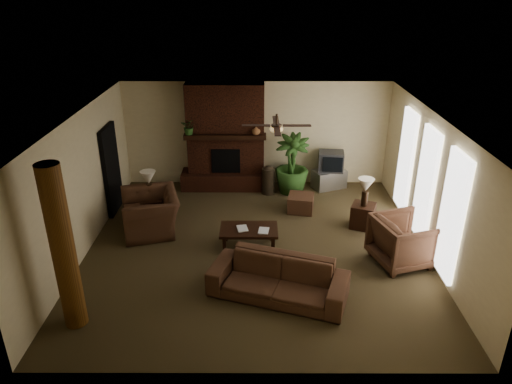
{
  "coord_description": "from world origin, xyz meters",
  "views": [
    {
      "loc": [
        0.02,
        -8.6,
        5.17
      ],
      "look_at": [
        0.0,
        0.4,
        1.1
      ],
      "focal_mm": 33.07,
      "sensor_mm": 36.0,
      "label": 1
    }
  ],
  "objects_px": {
    "armchair_left": "(150,206)",
    "lamp_left": "(148,179)",
    "coffee_table": "(249,231)",
    "tv_stand": "(329,179)",
    "ottoman": "(301,203)",
    "floor_plant": "(291,176)",
    "sofa": "(278,273)",
    "log_column": "(63,249)",
    "floor_vase": "(268,178)",
    "lamp_right": "(366,187)",
    "armchair_right": "(404,239)",
    "side_table_left": "(152,209)",
    "side_table_right": "(363,216)"
  },
  "relations": [
    {
      "from": "side_table_left",
      "to": "floor_vase",
      "type": "bearing_deg",
      "value": 28.71
    },
    {
      "from": "coffee_table",
      "to": "floor_vase",
      "type": "xyz_separation_m",
      "value": [
        0.47,
        2.73,
        0.06
      ]
    },
    {
      "from": "tv_stand",
      "to": "side_table_right",
      "type": "height_order",
      "value": "side_table_right"
    },
    {
      "from": "lamp_right",
      "to": "ottoman",
      "type": "bearing_deg",
      "value": 147.47
    },
    {
      "from": "floor_vase",
      "to": "log_column",
      "type": "bearing_deg",
      "value": -122.33
    },
    {
      "from": "armchair_right",
      "to": "side_table_left",
      "type": "relative_size",
      "value": 1.96
    },
    {
      "from": "coffee_table",
      "to": "floor_vase",
      "type": "distance_m",
      "value": 2.77
    },
    {
      "from": "coffee_table",
      "to": "lamp_right",
      "type": "height_order",
      "value": "lamp_right"
    },
    {
      "from": "sofa",
      "to": "side_table_left",
      "type": "distance_m",
      "value": 4.07
    },
    {
      "from": "armchair_right",
      "to": "floor_vase",
      "type": "relative_size",
      "value": 1.4
    },
    {
      "from": "armchair_right",
      "to": "coffee_table",
      "type": "distance_m",
      "value": 3.1
    },
    {
      "from": "log_column",
      "to": "sofa",
      "type": "relative_size",
      "value": 1.16
    },
    {
      "from": "log_column",
      "to": "armchair_right",
      "type": "relative_size",
      "value": 2.59
    },
    {
      "from": "ottoman",
      "to": "floor_plant",
      "type": "height_order",
      "value": "floor_plant"
    },
    {
      "from": "armchair_left",
      "to": "lamp_left",
      "type": "bearing_deg",
      "value": 175.98
    },
    {
      "from": "armchair_left",
      "to": "tv_stand",
      "type": "bearing_deg",
      "value": 103.38
    },
    {
      "from": "sofa",
      "to": "armchair_left",
      "type": "height_order",
      "value": "armchair_left"
    },
    {
      "from": "floor_plant",
      "to": "floor_vase",
      "type": "bearing_deg",
      "value": -170.96
    },
    {
      "from": "armchair_right",
      "to": "coffee_table",
      "type": "bearing_deg",
      "value": 61.2
    },
    {
      "from": "armchair_right",
      "to": "floor_vase",
      "type": "height_order",
      "value": "armchair_right"
    },
    {
      "from": "lamp_right",
      "to": "side_table_left",
      "type": "bearing_deg",
      "value": 175.76
    },
    {
      "from": "sofa",
      "to": "floor_plant",
      "type": "height_order",
      "value": "sofa"
    },
    {
      "from": "sofa",
      "to": "armchair_right",
      "type": "relative_size",
      "value": 2.24
    },
    {
      "from": "side_table_left",
      "to": "log_column",
      "type": "bearing_deg",
      "value": -97.92
    },
    {
      "from": "armchair_right",
      "to": "lamp_right",
      "type": "distance_m",
      "value": 1.61
    },
    {
      "from": "log_column",
      "to": "armchair_right",
      "type": "bearing_deg",
      "value": 17.34
    },
    {
      "from": "log_column",
      "to": "tv_stand",
      "type": "height_order",
      "value": "log_column"
    },
    {
      "from": "sofa",
      "to": "coffee_table",
      "type": "distance_m",
      "value": 1.78
    },
    {
      "from": "coffee_table",
      "to": "floor_vase",
      "type": "height_order",
      "value": "floor_vase"
    },
    {
      "from": "coffee_table",
      "to": "tv_stand",
      "type": "relative_size",
      "value": 1.41
    },
    {
      "from": "sofa",
      "to": "lamp_right",
      "type": "height_order",
      "value": "lamp_right"
    },
    {
      "from": "armchair_left",
      "to": "lamp_left",
      "type": "xyz_separation_m",
      "value": [
        -0.12,
        0.57,
        0.41
      ]
    },
    {
      "from": "coffee_table",
      "to": "side_table_left",
      "type": "bearing_deg",
      "value": 152.02
    },
    {
      "from": "ottoman",
      "to": "floor_plant",
      "type": "xyz_separation_m",
      "value": [
        -0.16,
        1.12,
        0.24
      ]
    },
    {
      "from": "lamp_left",
      "to": "lamp_right",
      "type": "distance_m",
      "value": 4.89
    },
    {
      "from": "sofa",
      "to": "floor_vase",
      "type": "height_order",
      "value": "sofa"
    },
    {
      "from": "floor_vase",
      "to": "side_table_left",
      "type": "xyz_separation_m",
      "value": [
        -2.76,
        -1.51,
        -0.16
      ]
    },
    {
      "from": "lamp_left",
      "to": "log_column",
      "type": "bearing_deg",
      "value": -97.55
    },
    {
      "from": "sofa",
      "to": "armchair_left",
      "type": "distance_m",
      "value": 3.64
    },
    {
      "from": "sofa",
      "to": "lamp_left",
      "type": "height_order",
      "value": "lamp_left"
    },
    {
      "from": "ottoman",
      "to": "tv_stand",
      "type": "height_order",
      "value": "tv_stand"
    },
    {
      "from": "side_table_left",
      "to": "armchair_left",
      "type": "bearing_deg",
      "value": -78.65
    },
    {
      "from": "log_column",
      "to": "floor_plant",
      "type": "relative_size",
      "value": 1.78
    },
    {
      "from": "log_column",
      "to": "armchair_left",
      "type": "relative_size",
      "value": 2.06
    },
    {
      "from": "coffee_table",
      "to": "armchair_left",
      "type": "bearing_deg",
      "value": 162.08
    },
    {
      "from": "lamp_left",
      "to": "floor_vase",
      "type": "bearing_deg",
      "value": 27.65
    },
    {
      "from": "lamp_right",
      "to": "armchair_left",
      "type": "bearing_deg",
      "value": -178.2
    },
    {
      "from": "armchair_right",
      "to": "floor_vase",
      "type": "xyz_separation_m",
      "value": [
        -2.57,
        3.34,
        -0.11
      ]
    },
    {
      "from": "ottoman",
      "to": "sofa",
      "type": "bearing_deg",
      "value": -101.47
    },
    {
      "from": "armchair_left",
      "to": "coffee_table",
      "type": "distance_m",
      "value": 2.31
    }
  ]
}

